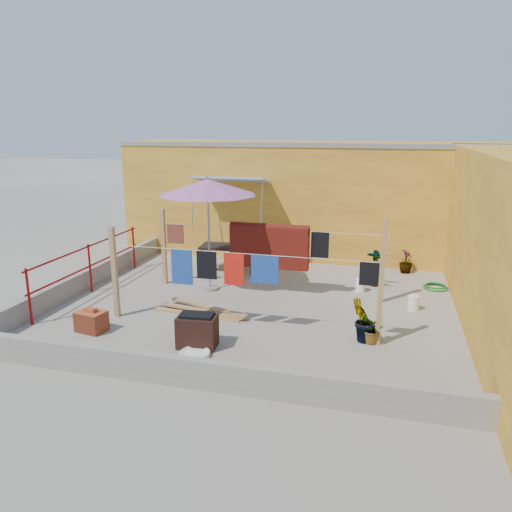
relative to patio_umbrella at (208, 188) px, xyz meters
name	(u,v)px	position (x,y,z in m)	size (l,w,h in m)	color
ground	(258,304)	(1.31, -0.64, -2.33)	(80.00, 80.00, 0.00)	#9E998E
wall_back	(316,198)	(1.81, 4.05, -0.72)	(11.00, 3.27, 3.21)	gold
parapet_front	(194,373)	(1.31, -4.22, -2.11)	(8.30, 0.16, 0.44)	gray
parapet_left	(87,279)	(-2.77, -0.64, -2.11)	(0.16, 7.30, 0.44)	gray
red_railing	(89,261)	(-2.54, -0.84, -1.61)	(0.05, 4.20, 1.10)	maroon
clothesline_rig	(266,250)	(1.33, -0.09, -1.30)	(5.09, 2.35, 1.80)	tan
patio_umbrella	(208,188)	(0.00, 0.00, 0.00)	(2.70, 2.70, 2.60)	gray
outdoor_table	(229,248)	(-0.03, 1.52, -1.72)	(1.50, 0.84, 0.68)	black
brick_stack	(91,321)	(-1.27, -2.82, -2.14)	(0.57, 0.46, 0.45)	#B54829
lumber_pile	(203,311)	(0.38, -1.47, -2.27)	(1.99, 0.74, 0.12)	tan
brazier	(197,331)	(0.85, -2.93, -2.04)	(0.69, 0.50, 0.59)	black
white_basin	(195,354)	(0.95, -3.30, -2.28)	(0.51, 0.51, 0.09)	white
water_jug_a	(413,303)	(4.46, -0.16, -2.18)	(0.22, 0.22, 0.35)	white
water_jug_b	(360,285)	(3.34, 0.75, -2.18)	(0.21, 0.21, 0.34)	white
green_hose	(435,287)	(5.01, 1.42, -2.29)	(0.57, 0.57, 0.08)	#186D23
plant_back_a	(286,250)	(1.24, 2.56, -1.94)	(0.70, 0.61, 0.78)	#1B5317
plant_back_b	(406,261)	(4.35, 2.56, -2.03)	(0.34, 0.34, 0.60)	#1B5317
plant_right_a	(376,267)	(3.66, 1.25, -1.87)	(0.48, 0.33, 0.91)	#1B5317
plant_right_b	(363,320)	(3.54, -2.02, -1.93)	(0.44, 0.35, 0.80)	#1B5317
plant_right_c	(373,329)	(3.71, -2.03, -2.06)	(0.49, 0.42, 0.54)	#1B5317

